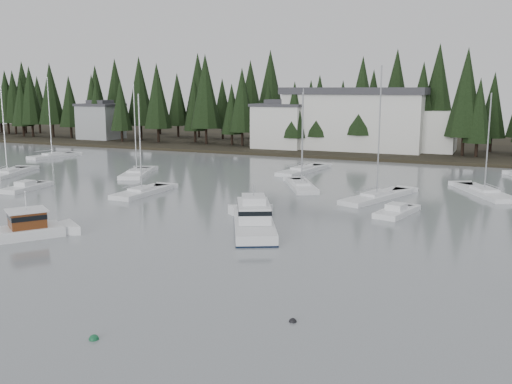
% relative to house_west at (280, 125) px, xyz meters
% --- Properties ---
extents(ground, '(260.00, 260.00, 0.00)m').
position_rel_house_west_xyz_m(ground, '(18.00, -79.00, -4.65)').
color(ground, gray).
rests_on(ground, ground).
extents(far_shore_land, '(240.00, 54.00, 1.00)m').
position_rel_house_west_xyz_m(far_shore_land, '(18.00, 18.00, -4.65)').
color(far_shore_land, black).
rests_on(far_shore_land, ground).
extents(conifer_treeline, '(200.00, 22.00, 20.00)m').
position_rel_house_west_xyz_m(conifer_treeline, '(18.00, 7.00, -4.65)').
color(conifer_treeline, black).
rests_on(conifer_treeline, ground).
extents(house_west, '(9.54, 7.42, 8.75)m').
position_rel_house_west_xyz_m(house_west, '(0.00, 0.00, 0.00)').
color(house_west, silver).
rests_on(house_west, ground).
extents(house_far_west, '(8.48, 7.42, 8.25)m').
position_rel_house_west_xyz_m(house_far_west, '(-42.00, 2.00, -0.25)').
color(house_far_west, '#999EA0').
rests_on(house_far_west, ground).
extents(harbor_inn, '(29.50, 11.50, 10.90)m').
position_rel_house_west_xyz_m(harbor_inn, '(15.04, 3.34, 1.12)').
color(harbor_inn, silver).
rests_on(harbor_inn, ground).
extents(lobster_boat_brown, '(7.14, 8.49, 4.16)m').
position_rel_house_west_xyz_m(lobster_boat_brown, '(3.54, -66.15, -4.18)').
color(lobster_boat_brown, white).
rests_on(lobster_boat_brown, ground).
extents(cabin_cruiser_center, '(7.27, 10.38, 4.32)m').
position_rel_house_west_xyz_m(cabin_cruiser_center, '(19.51, -56.31, -4.01)').
color(cabin_cruiser_center, white).
rests_on(cabin_cruiser_center, ground).
extents(sailboat_0, '(2.69, 8.19, 11.27)m').
position_rel_house_west_xyz_m(sailboat_0, '(2.02, -46.67, -4.59)').
color(sailboat_0, white).
rests_on(sailboat_0, ground).
extents(sailboat_1, '(4.15, 10.91, 11.80)m').
position_rel_house_west_xyz_m(sailboat_1, '(12.57, -24.08, -4.60)').
color(sailboat_1, white).
rests_on(sailboat_1, ground).
extents(sailboat_3, '(5.86, 9.08, 12.52)m').
position_rel_house_west_xyz_m(sailboat_3, '(-6.52, -35.48, -4.59)').
color(sailboat_3, white).
rests_on(sailboat_3, ground).
extents(sailboat_4, '(5.84, 10.95, 14.09)m').
position_rel_house_west_xyz_m(sailboat_4, '(25.90, -39.19, -4.58)').
color(sailboat_4, white).
rests_on(sailboat_4, ground).
extents(sailboat_5, '(6.47, 8.98, 11.41)m').
position_rel_house_west_xyz_m(sailboat_5, '(16.60, -36.09, -4.59)').
color(sailboat_5, white).
rests_on(sailboat_5, ground).
extents(sailboat_6, '(3.88, 8.45, 13.63)m').
position_rel_house_west_xyz_m(sailboat_6, '(-30.71, -24.93, -4.57)').
color(sailboat_6, white).
rests_on(sailboat_6, ground).
extents(sailboat_8, '(6.99, 10.21, 11.38)m').
position_rel_house_west_xyz_m(sailboat_8, '(36.02, -32.02, -4.60)').
color(sailboat_8, white).
rests_on(sailboat_8, ground).
extents(sailboat_9, '(5.84, 9.67, 12.38)m').
position_rel_house_west_xyz_m(sailboat_9, '(-22.24, -42.21, -4.59)').
color(sailboat_9, white).
rests_on(sailboat_9, ground).
extents(runabout_0, '(2.74, 6.15, 1.42)m').
position_rel_house_west_xyz_m(runabout_0, '(-11.58, -49.67, -4.52)').
color(runabout_0, white).
rests_on(runabout_0, ground).
extents(runabout_1, '(3.38, 5.87, 1.42)m').
position_rel_house_west_xyz_m(runabout_1, '(29.05, -45.92, -4.52)').
color(runabout_1, white).
rests_on(runabout_1, ground).
extents(mooring_buoy_green, '(0.47, 0.47, 0.47)m').
position_rel_house_west_xyz_m(mooring_buoy_green, '(20.97, -77.83, -4.65)').
color(mooring_buoy_green, '#145933').
rests_on(mooring_buoy_green, ground).
extents(mooring_buoy_dark, '(0.39, 0.39, 0.39)m').
position_rel_house_west_xyz_m(mooring_buoy_dark, '(28.65, -72.31, -4.65)').
color(mooring_buoy_dark, black).
rests_on(mooring_buoy_dark, ground).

